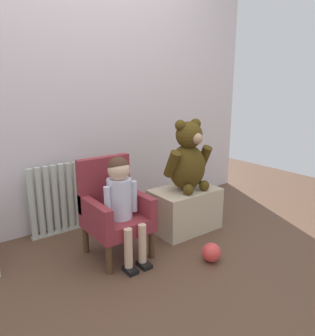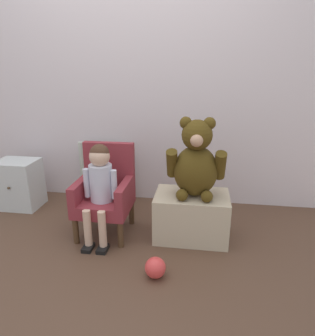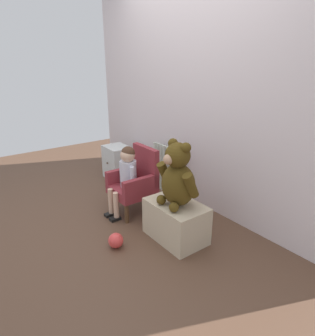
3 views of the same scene
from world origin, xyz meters
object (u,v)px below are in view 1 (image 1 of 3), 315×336
object	(u,v)px
low_bench	(185,209)
large_teddy_bear	(188,159)
toy_ball	(211,252)
radiator	(59,199)
child_figure	(121,194)
child_armchair	(114,209)

from	to	relation	value
low_bench	large_teddy_bear	bearing A→B (deg)	-19.97
large_teddy_bear	low_bench	bearing A→B (deg)	160.03
large_teddy_bear	toy_ball	xyz separation A→B (m)	(-0.22, -0.51, -0.54)
radiator	large_teddy_bear	distance (m)	1.10
toy_ball	child_figure	bearing A→B (deg)	139.30
child_armchair	radiator	bearing A→B (deg)	109.24
child_armchair	large_teddy_bear	world-z (taller)	large_teddy_bear
radiator	child_armchair	xyz separation A→B (m)	(0.20, -0.56, 0.05)
large_teddy_bear	toy_ball	size ratio (longest dim) A/B	4.36
child_armchair	child_figure	xyz separation A→B (m)	(0.00, -0.11, 0.14)
large_teddy_bear	toy_ball	world-z (taller)	large_teddy_bear
toy_ball	radiator	bearing A→B (deg)	121.77
low_bench	large_teddy_bear	distance (m)	0.43
child_armchair	low_bench	world-z (taller)	child_armchair
radiator	toy_ball	size ratio (longest dim) A/B	4.37
radiator	large_teddy_bear	xyz separation A→B (m)	(0.89, -0.57, 0.32)
radiator	large_teddy_bear	bearing A→B (deg)	-32.85
child_armchair	low_bench	distance (m)	0.69
child_figure	large_teddy_bear	size ratio (longest dim) A/B	1.27
radiator	toy_ball	world-z (taller)	radiator
child_figure	toy_ball	size ratio (longest dim) A/B	5.53
low_bench	large_teddy_bear	xyz separation A→B (m)	(0.02, -0.01, 0.43)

